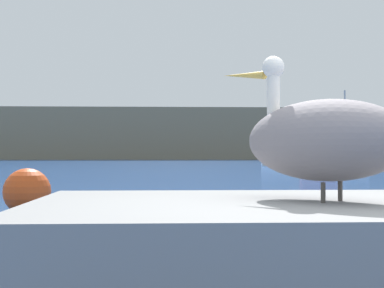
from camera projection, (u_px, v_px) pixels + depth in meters
hillside_backdrop at (179, 135)px, 74.12m from camera, size 140.00×12.57×6.66m
pier_dock at (324, 255)px, 3.46m from camera, size 3.77×2.05×0.69m
pelican at (322, 139)px, 3.48m from camera, size 1.20×1.30×0.99m
fishing_boat_white at (315, 152)px, 39.65m from camera, size 7.76×2.99×5.52m
mooring_buoy at (27, 192)px, 8.57m from camera, size 0.75×0.75×0.75m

